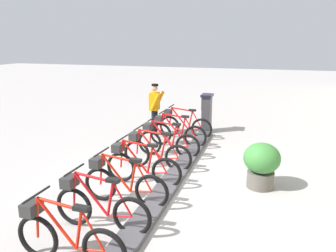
{
  "coord_description": "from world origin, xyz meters",
  "views": [
    {
      "loc": [
        -1.89,
        6.33,
        3.03
      ],
      "look_at": [
        0.5,
        -1.44,
        0.9
      ],
      "focal_mm": 35.32,
      "sensor_mm": 36.0,
      "label": 1
    }
  ],
  "objects_px": {
    "bike_docked_2": "(166,141)",
    "bike_docked_5": "(122,183)",
    "bike_docked_0": "(183,124)",
    "bike_docked_7": "(65,237)",
    "payment_kiosk": "(207,112)",
    "bike_docked_6": "(98,206)",
    "worker_near_rack": "(155,107)",
    "bike_docked_4": "(140,165)",
    "bike_docked_3": "(154,152)",
    "bike_docked_1": "(175,132)",
    "planter_bush": "(262,163)"
  },
  "relations": [
    {
      "from": "bike_docked_2",
      "to": "bike_docked_5",
      "type": "height_order",
      "value": "same"
    },
    {
      "from": "bike_docked_0",
      "to": "bike_docked_2",
      "type": "height_order",
      "value": "same"
    },
    {
      "from": "bike_docked_0",
      "to": "bike_docked_7",
      "type": "height_order",
      "value": "same"
    },
    {
      "from": "payment_kiosk",
      "to": "bike_docked_5",
      "type": "distance_m",
      "value": 5.54
    },
    {
      "from": "payment_kiosk",
      "to": "bike_docked_6",
      "type": "relative_size",
      "value": 0.74
    },
    {
      "from": "bike_docked_6",
      "to": "worker_near_rack",
      "type": "bearing_deg",
      "value": -80.06
    },
    {
      "from": "bike_docked_0",
      "to": "bike_docked_4",
      "type": "relative_size",
      "value": 1.0
    },
    {
      "from": "bike_docked_0",
      "to": "bike_docked_5",
      "type": "xyz_separation_m",
      "value": [
        0.0,
        4.59,
        0.0
      ]
    },
    {
      "from": "payment_kiosk",
      "to": "bike_docked_7",
      "type": "relative_size",
      "value": 0.74
    },
    {
      "from": "bike_docked_7",
      "to": "bike_docked_4",
      "type": "bearing_deg",
      "value": -90.0
    },
    {
      "from": "bike_docked_3",
      "to": "bike_docked_5",
      "type": "xyz_separation_m",
      "value": [
        0.0,
        1.84,
        0.0
      ]
    },
    {
      "from": "bike_docked_1",
      "to": "bike_docked_3",
      "type": "xyz_separation_m",
      "value": [
        0.0,
        1.84,
        0.0
      ]
    },
    {
      "from": "payment_kiosk",
      "to": "planter_bush",
      "type": "xyz_separation_m",
      "value": [
        -1.91,
        3.99,
        -0.12
      ]
    },
    {
      "from": "bike_docked_2",
      "to": "bike_docked_5",
      "type": "bearing_deg",
      "value": 90.0
    },
    {
      "from": "worker_near_rack",
      "to": "planter_bush",
      "type": "bearing_deg",
      "value": 137.4
    },
    {
      "from": "bike_docked_0",
      "to": "planter_bush",
      "type": "distance_m",
      "value": 3.94
    },
    {
      "from": "bike_docked_6",
      "to": "bike_docked_1",
      "type": "bearing_deg",
      "value": -90.0
    },
    {
      "from": "payment_kiosk",
      "to": "bike_docked_3",
      "type": "xyz_separation_m",
      "value": [
        0.57,
        3.67,
        -0.24
      ]
    },
    {
      "from": "bike_docked_0",
      "to": "bike_docked_5",
      "type": "distance_m",
      "value": 4.59
    },
    {
      "from": "bike_docked_0",
      "to": "worker_near_rack",
      "type": "bearing_deg",
      "value": -7.02
    },
    {
      "from": "bike_docked_1",
      "to": "planter_bush",
      "type": "bearing_deg",
      "value": 139.11
    },
    {
      "from": "bike_docked_2",
      "to": "bike_docked_5",
      "type": "relative_size",
      "value": 1.0
    },
    {
      "from": "bike_docked_6",
      "to": "bike_docked_0",
      "type": "bearing_deg",
      "value": -90.0
    },
    {
      "from": "bike_docked_3",
      "to": "bike_docked_6",
      "type": "height_order",
      "value": "same"
    },
    {
      "from": "bike_docked_2",
      "to": "planter_bush",
      "type": "height_order",
      "value": "bike_docked_2"
    },
    {
      "from": "bike_docked_4",
      "to": "planter_bush",
      "type": "relative_size",
      "value": 1.77
    },
    {
      "from": "payment_kiosk",
      "to": "bike_docked_4",
      "type": "xyz_separation_m",
      "value": [
        0.57,
        4.59,
        -0.24
      ]
    },
    {
      "from": "bike_docked_2",
      "to": "bike_docked_3",
      "type": "distance_m",
      "value": 0.92
    },
    {
      "from": "bike_docked_0",
      "to": "worker_near_rack",
      "type": "relative_size",
      "value": 1.04
    },
    {
      "from": "bike_docked_4",
      "to": "bike_docked_0",
      "type": "bearing_deg",
      "value": -90.0
    },
    {
      "from": "bike_docked_1",
      "to": "payment_kiosk",
      "type": "bearing_deg",
      "value": -107.26
    },
    {
      "from": "payment_kiosk",
      "to": "bike_docked_2",
      "type": "relative_size",
      "value": 0.74
    },
    {
      "from": "bike_docked_1",
      "to": "bike_docked_7",
      "type": "xyz_separation_m",
      "value": [
        0.0,
        5.51,
        0.0
      ]
    },
    {
      "from": "payment_kiosk",
      "to": "bike_docked_0",
      "type": "height_order",
      "value": "payment_kiosk"
    },
    {
      "from": "bike_docked_2",
      "to": "bike_docked_4",
      "type": "distance_m",
      "value": 1.84
    },
    {
      "from": "bike_docked_6",
      "to": "planter_bush",
      "type": "xyz_separation_m",
      "value": [
        -2.48,
        -2.44,
        0.11
      ]
    },
    {
      "from": "bike_docked_1",
      "to": "bike_docked_6",
      "type": "distance_m",
      "value": 4.59
    },
    {
      "from": "planter_bush",
      "to": "worker_near_rack",
      "type": "bearing_deg",
      "value": -42.6
    },
    {
      "from": "bike_docked_2",
      "to": "worker_near_rack",
      "type": "bearing_deg",
      "value": -63.26
    },
    {
      "from": "bike_docked_0",
      "to": "bike_docked_7",
      "type": "distance_m",
      "value": 6.42
    },
    {
      "from": "bike_docked_1",
      "to": "bike_docked_7",
      "type": "distance_m",
      "value": 5.51
    },
    {
      "from": "bike_docked_4",
      "to": "bike_docked_6",
      "type": "relative_size",
      "value": 1.0
    },
    {
      "from": "bike_docked_4",
      "to": "bike_docked_5",
      "type": "xyz_separation_m",
      "value": [
        0.0,
        0.92,
        0.0
      ]
    },
    {
      "from": "payment_kiosk",
      "to": "planter_bush",
      "type": "bearing_deg",
      "value": 115.57
    },
    {
      "from": "bike_docked_4",
      "to": "worker_near_rack",
      "type": "xyz_separation_m",
      "value": [
        0.99,
        -3.79,
        0.48
      ]
    },
    {
      "from": "bike_docked_3",
      "to": "bike_docked_7",
      "type": "height_order",
      "value": "same"
    },
    {
      "from": "bike_docked_0",
      "to": "bike_docked_4",
      "type": "bearing_deg",
      "value": 90.0
    },
    {
      "from": "worker_near_rack",
      "to": "bike_docked_6",
      "type": "bearing_deg",
      "value": 99.94
    },
    {
      "from": "worker_near_rack",
      "to": "payment_kiosk",
      "type": "bearing_deg",
      "value": -152.79
    },
    {
      "from": "payment_kiosk",
      "to": "bike_docked_1",
      "type": "relative_size",
      "value": 0.74
    }
  ]
}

